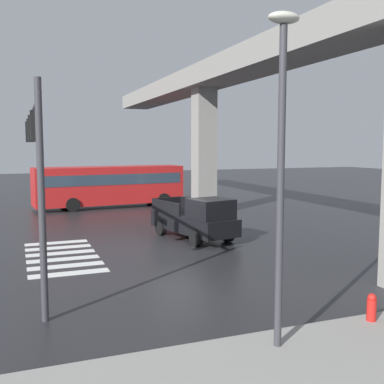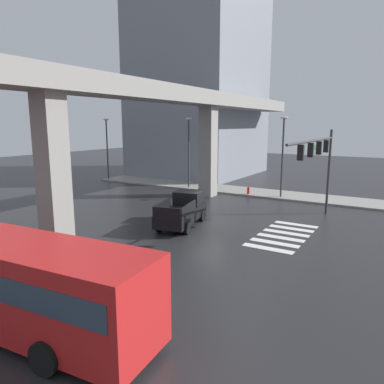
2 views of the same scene
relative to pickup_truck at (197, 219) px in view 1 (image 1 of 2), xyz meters
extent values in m
plane|color=#232326|center=(1.17, -1.27, -0.99)|extent=(120.00, 120.00, 0.00)
cube|color=silver|center=(-1.58, -6.41, -0.98)|extent=(0.55, 2.80, 0.01)
cube|color=silver|center=(-0.48, -6.41, -0.98)|extent=(0.55, 2.80, 0.01)
cube|color=silver|center=(0.62, -6.41, -0.98)|extent=(0.55, 2.80, 0.01)
cube|color=silver|center=(1.72, -6.41, -0.98)|extent=(0.55, 2.80, 0.01)
cube|color=silver|center=(2.82, -6.41, -0.98)|extent=(0.55, 2.80, 0.01)
cube|color=silver|center=(3.92, -6.41, -0.98)|extent=(0.55, 2.80, 0.01)
cube|color=gray|center=(1.17, 3.40, 7.81)|extent=(53.34, 2.54, 1.20)
cube|color=gray|center=(-7.26, 3.40, 3.11)|extent=(1.30, 1.30, 8.20)
cube|color=black|center=(-0.29, -0.07, -0.21)|extent=(5.39, 2.97, 0.80)
cube|color=black|center=(1.12, 0.25, 0.64)|extent=(2.04, 2.08, 0.90)
cube|color=#3F5160|center=(1.58, 0.35, 0.64)|extent=(0.46, 1.65, 0.77)
cube|color=black|center=(-1.60, 0.53, 0.49)|extent=(2.61, 0.68, 0.60)
cube|color=black|center=(-1.22, -1.17, 0.49)|extent=(2.61, 0.68, 0.60)
cube|color=black|center=(-2.73, -0.61, 0.49)|extent=(0.48, 1.73, 0.60)
cylinder|color=black|center=(1.05, 1.16, -0.61)|extent=(0.80, 0.44, 0.76)
cylinder|color=black|center=(1.45, -0.60, -0.61)|extent=(0.80, 0.44, 0.76)
cylinder|color=black|center=(-2.03, 0.47, -0.61)|extent=(0.80, 0.44, 0.76)
cylinder|color=black|center=(-1.64, -1.29, -0.61)|extent=(0.80, 0.44, 0.76)
cube|color=red|center=(-13.19, -1.66, 0.65)|extent=(3.47, 10.98, 2.70)
cube|color=#2D3D4C|center=(-13.19, -1.66, 1.12)|extent=(3.46, 10.45, 0.76)
cube|color=#2D3D4C|center=(-13.67, 3.68, 0.99)|extent=(2.25, 0.28, 1.49)
cylinder|color=black|center=(-14.75, 2.00, -0.51)|extent=(0.44, 0.99, 0.96)
cylinder|color=black|center=(-12.31, 2.22, -0.51)|extent=(0.44, 0.99, 0.96)
cylinder|color=black|center=(-14.14, -4.73, -0.51)|extent=(0.44, 0.99, 0.96)
cylinder|color=black|center=(-11.70, -4.50, -0.51)|extent=(0.44, 0.99, 0.96)
cylinder|color=#38383D|center=(8.21, -7.46, 2.11)|extent=(0.18, 0.18, 6.20)
cylinder|color=#38383D|center=(2.81, -7.46, 4.61)|extent=(10.80, 0.14, 0.14)
cube|color=black|center=(6.61, -7.46, 4.09)|extent=(0.24, 0.32, 0.84)
sphere|color=orange|center=(6.61, -7.46, 4.09)|extent=(0.17, 0.17, 0.17)
cube|color=black|center=(4.41, -7.46, 4.09)|extent=(0.24, 0.32, 0.84)
sphere|color=orange|center=(4.41, -7.46, 4.09)|extent=(0.17, 0.17, 0.17)
cube|color=black|center=(2.21, -7.46, 4.09)|extent=(0.24, 0.32, 0.84)
sphere|color=orange|center=(2.21, -7.46, 4.09)|extent=(0.17, 0.17, 0.17)
cube|color=black|center=(0.01, -7.46, 4.09)|extent=(0.24, 0.32, 0.84)
sphere|color=orange|center=(0.01, -7.46, 4.09)|extent=(0.17, 0.17, 0.17)
cube|color=#19722D|center=(2.86, -7.46, 4.16)|extent=(1.10, 0.04, 0.28)
cylinder|color=#38383D|center=(11.92, -2.82, 2.51)|extent=(0.16, 0.16, 7.00)
ellipsoid|color=beige|center=(11.92, -2.82, 6.13)|extent=(0.44, 0.70, 0.24)
cylinder|color=red|center=(11.52, 0.15, -0.64)|extent=(0.24, 0.24, 0.70)
sphere|color=red|center=(11.52, 0.15, -0.25)|extent=(0.22, 0.22, 0.22)
camera|label=1|loc=(20.23, -8.02, 3.53)|focal=42.74mm
camera|label=2|loc=(-19.45, -12.48, 5.57)|focal=33.72mm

